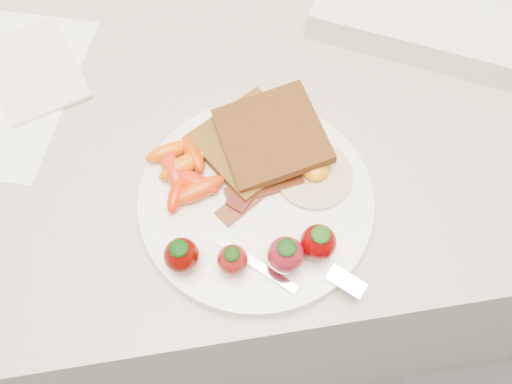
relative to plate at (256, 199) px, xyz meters
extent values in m
cube|color=gray|center=(-0.01, 0.15, -0.46)|extent=(2.00, 0.60, 0.90)
cylinder|color=white|center=(0.00, 0.00, 0.00)|extent=(0.27, 0.27, 0.02)
cube|color=#41260E|center=(0.01, 0.07, 0.02)|extent=(0.15, 0.15, 0.01)
cube|color=#361506|center=(0.03, 0.06, 0.03)|extent=(0.13, 0.13, 0.03)
cylinder|color=beige|center=(0.07, 0.02, 0.01)|extent=(0.11, 0.11, 0.01)
ellipsoid|color=orange|center=(0.07, 0.02, 0.02)|extent=(0.04, 0.04, 0.02)
cube|color=#440F05|center=(0.00, 0.00, 0.01)|extent=(0.09, 0.07, 0.00)
cube|color=#390507|center=(0.01, 0.01, 0.01)|extent=(0.09, 0.04, 0.00)
cube|color=#3C0809|center=(0.00, 0.02, 0.02)|extent=(0.08, 0.08, 0.00)
ellipsoid|color=#D35700|center=(-0.08, 0.05, 0.02)|extent=(0.07, 0.05, 0.02)
ellipsoid|color=red|center=(-0.07, 0.02, 0.02)|extent=(0.07, 0.05, 0.02)
ellipsoid|color=red|center=(-0.09, 0.01, 0.02)|extent=(0.03, 0.05, 0.02)
ellipsoid|color=#BE3000|center=(-0.07, 0.06, 0.02)|extent=(0.03, 0.06, 0.02)
ellipsoid|color=#EA4F00|center=(-0.09, 0.07, 0.02)|extent=(0.06, 0.03, 0.02)
ellipsoid|color=#C03605|center=(-0.06, 0.01, 0.02)|extent=(0.07, 0.04, 0.02)
ellipsoid|color=red|center=(-0.09, 0.04, 0.02)|extent=(0.04, 0.07, 0.02)
ellipsoid|color=#4B0300|center=(-0.09, -0.07, 0.03)|extent=(0.04, 0.04, 0.04)
ellipsoid|color=black|center=(-0.09, -0.07, 0.05)|extent=(0.02, 0.02, 0.01)
ellipsoid|color=maroon|center=(-0.04, -0.08, 0.03)|extent=(0.03, 0.03, 0.04)
ellipsoid|color=black|center=(-0.04, -0.08, 0.05)|extent=(0.02, 0.02, 0.01)
ellipsoid|color=maroon|center=(0.02, -0.08, 0.03)|extent=(0.04, 0.04, 0.04)
ellipsoid|color=black|center=(0.02, -0.08, 0.05)|extent=(0.02, 0.02, 0.01)
ellipsoid|color=#5D0000|center=(0.05, -0.07, 0.03)|extent=(0.04, 0.04, 0.04)
ellipsoid|color=#123E09|center=(0.05, -0.07, 0.05)|extent=(0.02, 0.02, 0.01)
cube|color=silver|center=(-0.01, -0.08, 0.01)|extent=(0.08, 0.07, 0.00)
cube|color=silver|center=(0.08, -0.11, 0.01)|extent=(0.04, 0.04, 0.00)
cube|color=#F9CCD3|center=(-0.26, 0.24, 0.00)|extent=(0.15, 0.18, 0.01)
camera|label=1|loc=(-0.04, -0.25, 0.52)|focal=35.00mm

